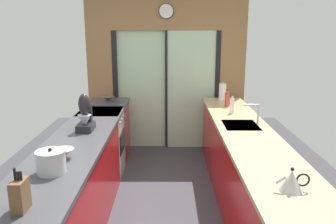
{
  "coord_description": "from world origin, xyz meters",
  "views": [
    {
      "loc": [
        0.03,
        -3.35,
        2.03
      ],
      "look_at": [
        0.03,
        0.82,
        1.01
      ],
      "focal_mm": 36.59,
      "sensor_mm": 36.0,
      "label": 1
    }
  ],
  "objects_px": {
    "mixing_bowl_near": "(63,153)",
    "mixing_bowl_far": "(108,99)",
    "knife_block": "(20,195)",
    "kettle": "(291,181)",
    "stand_mixer": "(85,116)",
    "soap_bottle_far": "(227,99)",
    "paper_towel_roll": "(222,92)",
    "soap_bottle_near": "(232,105)",
    "stock_pot": "(51,162)",
    "oven_range": "(102,143)"
  },
  "relations": [
    {
      "from": "stock_pot",
      "to": "soap_bottle_near",
      "type": "relative_size",
      "value": 0.92
    },
    {
      "from": "kettle",
      "to": "paper_towel_roll",
      "type": "xyz_separation_m",
      "value": [
        -0.0,
        3.12,
        0.05
      ]
    },
    {
      "from": "knife_block",
      "to": "paper_towel_roll",
      "type": "height_order",
      "value": "paper_towel_roll"
    },
    {
      "from": "kettle",
      "to": "stock_pot",
      "type": "bearing_deg",
      "value": 170.01
    },
    {
      "from": "paper_towel_roll",
      "to": "stock_pot",
      "type": "bearing_deg",
      "value": -122.42
    },
    {
      "from": "mixing_bowl_near",
      "to": "soap_bottle_far",
      "type": "distance_m",
      "value": 2.72
    },
    {
      "from": "mixing_bowl_far",
      "to": "soap_bottle_far",
      "type": "bearing_deg",
      "value": -9.8
    },
    {
      "from": "kettle",
      "to": "soap_bottle_far",
      "type": "xyz_separation_m",
      "value": [
        -0.0,
        2.68,
        0.03
      ]
    },
    {
      "from": "mixing_bowl_far",
      "to": "soap_bottle_near",
      "type": "height_order",
      "value": "soap_bottle_near"
    },
    {
      "from": "mixing_bowl_near",
      "to": "stand_mixer",
      "type": "distance_m",
      "value": 0.86
    },
    {
      "from": "stand_mixer",
      "to": "stock_pot",
      "type": "distance_m",
      "value": 1.16
    },
    {
      "from": "knife_block",
      "to": "stand_mixer",
      "type": "relative_size",
      "value": 0.68
    },
    {
      "from": "knife_block",
      "to": "kettle",
      "type": "height_order",
      "value": "knife_block"
    },
    {
      "from": "soap_bottle_far",
      "to": "paper_towel_roll",
      "type": "relative_size",
      "value": 0.87
    },
    {
      "from": "mixing_bowl_near",
      "to": "soap_bottle_far",
      "type": "height_order",
      "value": "soap_bottle_far"
    },
    {
      "from": "oven_range",
      "to": "soap_bottle_far",
      "type": "bearing_deg",
      "value": 8.95
    },
    {
      "from": "knife_block",
      "to": "soap_bottle_near",
      "type": "distance_m",
      "value": 3.1
    },
    {
      "from": "mixing_bowl_near",
      "to": "mixing_bowl_far",
      "type": "relative_size",
      "value": 1.02
    },
    {
      "from": "soap_bottle_far",
      "to": "stock_pot",
      "type": "bearing_deg",
      "value": -126.96
    },
    {
      "from": "kettle",
      "to": "soap_bottle_near",
      "type": "xyz_separation_m",
      "value": [
        -0.0,
        2.28,
        0.03
      ]
    },
    {
      "from": "mixing_bowl_near",
      "to": "mixing_bowl_far",
      "type": "bearing_deg",
      "value": 90.0
    },
    {
      "from": "stand_mixer",
      "to": "soap_bottle_near",
      "type": "bearing_deg",
      "value": 24.36
    },
    {
      "from": "mixing_bowl_near",
      "to": "paper_towel_roll",
      "type": "height_order",
      "value": "paper_towel_roll"
    },
    {
      "from": "stand_mixer",
      "to": "soap_bottle_near",
      "type": "height_order",
      "value": "stand_mixer"
    },
    {
      "from": "oven_range",
      "to": "soap_bottle_far",
      "type": "distance_m",
      "value": 1.91
    },
    {
      "from": "oven_range",
      "to": "mixing_bowl_near",
      "type": "relative_size",
      "value": 4.79
    },
    {
      "from": "stand_mixer",
      "to": "kettle",
      "type": "height_order",
      "value": "stand_mixer"
    },
    {
      "from": "mixing_bowl_far",
      "to": "knife_block",
      "type": "bearing_deg",
      "value": -90.0
    },
    {
      "from": "knife_block",
      "to": "stock_pot",
      "type": "distance_m",
      "value": 0.58
    },
    {
      "from": "mixing_bowl_far",
      "to": "knife_block",
      "type": "distance_m",
      "value": 3.25
    },
    {
      "from": "stand_mixer",
      "to": "kettle",
      "type": "bearing_deg",
      "value": -39.62
    },
    {
      "from": "soap_bottle_far",
      "to": "paper_towel_roll",
      "type": "xyz_separation_m",
      "value": [
        0.0,
        0.44,
        0.02
      ]
    },
    {
      "from": "mixing_bowl_near",
      "to": "paper_towel_roll",
      "type": "relative_size",
      "value": 0.65
    },
    {
      "from": "mixing_bowl_far",
      "to": "stand_mixer",
      "type": "xyz_separation_m",
      "value": [
        0.0,
        -1.51,
        0.12
      ]
    },
    {
      "from": "mixing_bowl_far",
      "to": "soap_bottle_near",
      "type": "xyz_separation_m",
      "value": [
        1.78,
        -0.71,
        0.06
      ]
    },
    {
      "from": "oven_range",
      "to": "kettle",
      "type": "height_order",
      "value": "kettle"
    },
    {
      "from": "mixing_bowl_near",
      "to": "stand_mixer",
      "type": "xyz_separation_m",
      "value": [
        0.0,
        0.85,
        0.12
      ]
    },
    {
      "from": "stand_mixer",
      "to": "paper_towel_roll",
      "type": "relative_size",
      "value": 1.43
    },
    {
      "from": "oven_range",
      "to": "mixing_bowl_near",
      "type": "height_order",
      "value": "mixing_bowl_near"
    },
    {
      "from": "oven_range",
      "to": "paper_towel_roll",
      "type": "relative_size",
      "value": 3.13
    },
    {
      "from": "mixing_bowl_far",
      "to": "knife_block",
      "type": "relative_size",
      "value": 0.66
    },
    {
      "from": "soap_bottle_near",
      "to": "paper_towel_roll",
      "type": "relative_size",
      "value": 0.86
    },
    {
      "from": "kettle",
      "to": "stand_mixer",
      "type": "bearing_deg",
      "value": 140.38
    },
    {
      "from": "paper_towel_roll",
      "to": "knife_block",
      "type": "bearing_deg",
      "value": -117.79
    },
    {
      "from": "mixing_bowl_far",
      "to": "stand_mixer",
      "type": "relative_size",
      "value": 0.45
    },
    {
      "from": "mixing_bowl_near",
      "to": "stock_pot",
      "type": "distance_m",
      "value": 0.31
    },
    {
      "from": "mixing_bowl_far",
      "to": "paper_towel_roll",
      "type": "xyz_separation_m",
      "value": [
        1.78,
        0.13,
        0.09
      ]
    },
    {
      "from": "oven_range",
      "to": "soap_bottle_near",
      "type": "bearing_deg",
      "value": -3.66
    },
    {
      "from": "stand_mixer",
      "to": "soap_bottle_far",
      "type": "relative_size",
      "value": 1.64
    },
    {
      "from": "paper_towel_roll",
      "to": "soap_bottle_near",
      "type": "bearing_deg",
      "value": -90.0
    }
  ]
}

